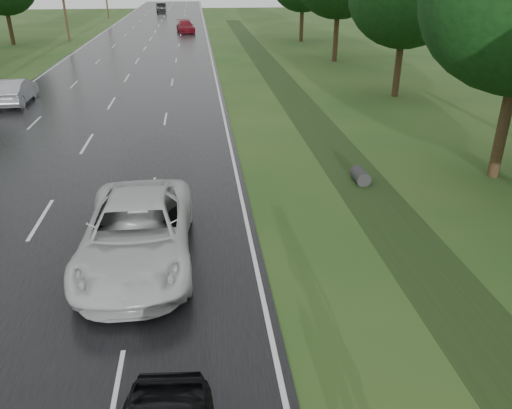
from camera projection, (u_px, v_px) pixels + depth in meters
name	position (u px, v px, depth m)	size (l,w,h in m)	color
road	(142.00, 53.00, 49.76)	(14.00, 180.00, 0.04)	black
edge_stripe_east	(210.00, 51.00, 50.45)	(0.12, 180.00, 0.01)	silver
edge_stripe_west	(73.00, 54.00, 49.05)	(0.12, 180.00, 0.01)	silver
center_line	(142.00, 53.00, 49.75)	(0.12, 180.00, 0.01)	silver
drainage_ditch	(312.00, 121.00, 27.32)	(2.20, 120.00, 0.56)	#1F3113
white_pickup	(137.00, 233.00, 13.79)	(2.95, 6.40, 1.78)	silver
silver_sedan	(15.00, 91.00, 30.55)	(1.59, 4.56, 1.50)	gray
far_car_red	(185.00, 26.00, 65.63)	(2.04, 5.03, 1.46)	maroon
far_car_dark	(161.00, 8.00, 96.78)	(1.79, 5.13, 1.69)	black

